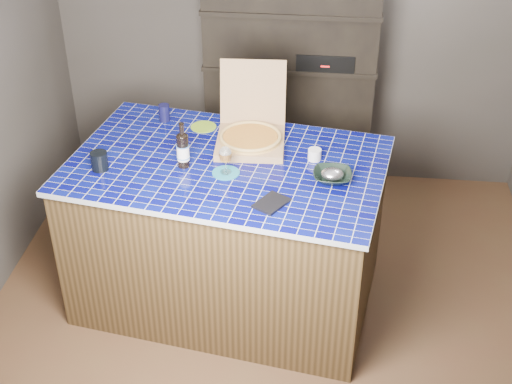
# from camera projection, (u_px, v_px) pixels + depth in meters

# --- Properties ---
(room) EXTENTS (3.50, 3.50, 3.50)m
(room) POSITION_uv_depth(u_px,v_px,m) (271.00, 140.00, 3.71)
(room) COLOR #4F3922
(room) RESTS_ON ground
(shelving_unit) EXTENTS (1.20, 0.41, 1.80)m
(shelving_unit) POSITION_uv_depth(u_px,v_px,m) (291.00, 80.00, 5.17)
(shelving_unit) COLOR black
(shelving_unit) RESTS_ON floor
(kitchen_island) EXTENTS (1.94, 1.40, 0.98)m
(kitchen_island) POSITION_uv_depth(u_px,v_px,m) (229.00, 231.00, 4.32)
(kitchen_island) COLOR #4A351D
(kitchen_island) RESTS_ON floor
(pizza_box) EXTENTS (0.42, 0.50, 0.43)m
(pizza_box) POSITION_uv_depth(u_px,v_px,m) (251.00, 135.00, 4.20)
(pizza_box) COLOR #A28253
(pizza_box) RESTS_ON kitchen_island
(mead_bottle) EXTENTS (0.07, 0.07, 0.27)m
(mead_bottle) POSITION_uv_depth(u_px,v_px,m) (183.00, 150.00, 3.97)
(mead_bottle) COLOR black
(mead_bottle) RESTS_ON kitchen_island
(teal_trivet) EXTENTS (0.15, 0.15, 0.01)m
(teal_trivet) POSITION_uv_depth(u_px,v_px,m) (226.00, 173.00, 3.96)
(teal_trivet) COLOR teal
(teal_trivet) RESTS_ON kitchen_island
(wine_glass) EXTENTS (0.07, 0.07, 0.16)m
(wine_glass) POSITION_uv_depth(u_px,v_px,m) (225.00, 155.00, 3.89)
(wine_glass) COLOR white
(wine_glass) RESTS_ON teal_trivet
(tumbler) EXTENTS (0.10, 0.10, 0.11)m
(tumbler) POSITION_uv_depth(u_px,v_px,m) (99.00, 161.00, 3.97)
(tumbler) COLOR black
(tumbler) RESTS_ON kitchen_island
(dvd_case) EXTENTS (0.20, 0.22, 0.01)m
(dvd_case) POSITION_uv_depth(u_px,v_px,m) (271.00, 203.00, 3.70)
(dvd_case) COLOR black
(dvd_case) RESTS_ON kitchen_island
(bowl) EXTENTS (0.21, 0.21, 0.05)m
(bowl) POSITION_uv_depth(u_px,v_px,m) (332.00, 176.00, 3.88)
(bowl) COLOR black
(bowl) RESTS_ON kitchen_island
(foil_contents) EXTENTS (0.13, 0.11, 0.06)m
(foil_contents) POSITION_uv_depth(u_px,v_px,m) (332.00, 174.00, 3.88)
(foil_contents) COLOR #B1B0BB
(foil_contents) RESTS_ON bowl
(white_jar) EXTENTS (0.08, 0.08, 0.07)m
(white_jar) POSITION_uv_depth(u_px,v_px,m) (315.00, 154.00, 4.07)
(white_jar) COLOR white
(white_jar) RESTS_ON kitchen_island
(navy_cup) EXTENTS (0.07, 0.07, 0.11)m
(navy_cup) POSITION_uv_depth(u_px,v_px,m) (164.00, 113.00, 4.46)
(navy_cup) COLOR black
(navy_cup) RESTS_ON kitchen_island
(green_trivet) EXTENTS (0.16, 0.16, 0.01)m
(green_trivet) POSITION_uv_depth(u_px,v_px,m) (203.00, 127.00, 4.41)
(green_trivet) COLOR #80AC25
(green_trivet) RESTS_ON kitchen_island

